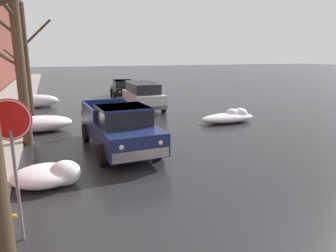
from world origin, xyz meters
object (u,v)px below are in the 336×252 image
fire_hydrant (5,215)px  sedan_black_parked_kerbside_mid (123,88)px  suv_silver_parked_kerbside_close (143,95)px  stop_sign_at_corner (11,133)px  bare_tree_mid_block (26,60)px  pickup_truck_darkblue_approaching_near_lane (119,127)px  bare_tree_second_along_sidewalk (17,55)px

fire_hydrant → sedan_black_parked_kerbside_mid: bearing=70.1°
suv_silver_parked_kerbside_close → sedan_black_parked_kerbside_mid: bearing=87.6°
sedan_black_parked_kerbside_mid → fire_hydrant: sedan_black_parked_kerbside_mid is taller
fire_hydrant → stop_sign_at_corner: size_ratio=0.26×
suv_silver_parked_kerbside_close → stop_sign_at_corner: bearing=-116.1°
bare_tree_mid_block → suv_silver_parked_kerbside_close: size_ratio=1.35×
pickup_truck_darkblue_approaching_near_lane → stop_sign_at_corner: size_ratio=1.99×
pickup_truck_darkblue_approaching_near_lane → suv_silver_parked_kerbside_close: 8.60m
pickup_truck_darkblue_approaching_near_lane → sedan_black_parked_kerbside_mid: bearing=76.2°
suv_silver_parked_kerbside_close → fire_hydrant: bearing=-118.1°
pickup_truck_darkblue_approaching_near_lane → sedan_black_parked_kerbside_mid: pickup_truck_darkblue_approaching_near_lane is taller
bare_tree_second_along_sidewalk → sedan_black_parked_kerbside_mid: size_ratio=1.62×
bare_tree_second_along_sidewalk → stop_sign_at_corner: (0.32, -7.11, -1.36)m
bare_tree_mid_block → stop_sign_at_corner: bare_tree_mid_block is taller
fire_hydrant → stop_sign_at_corner: bearing=-51.9°
bare_tree_second_along_sidewalk → fire_hydrant: bearing=-90.1°
bare_tree_mid_block → pickup_truck_darkblue_approaching_near_lane: bearing=-62.2°
fire_hydrant → bare_tree_second_along_sidewalk: bearing=89.9°
bare_tree_second_along_sidewalk → fire_hydrant: size_ratio=9.69×
bare_tree_second_along_sidewalk → suv_silver_parked_kerbside_close: 9.26m
bare_tree_mid_block → pickup_truck_darkblue_approaching_near_lane: 7.43m
bare_tree_mid_block → stop_sign_at_corner: size_ratio=2.18×
pickup_truck_darkblue_approaching_near_lane → bare_tree_second_along_sidewalk: bearing=148.7°
bare_tree_mid_block → fire_hydrant: 11.26m
pickup_truck_darkblue_approaching_near_lane → fire_hydrant: 5.77m
pickup_truck_darkblue_approaching_near_lane → suv_silver_parked_kerbside_close: suv_silver_parked_kerbside_close is taller
stop_sign_at_corner → suv_silver_parked_kerbside_close: bearing=63.9°
bare_tree_second_along_sidewalk → sedan_black_parked_kerbside_mid: (6.97, 12.64, -2.74)m
bare_tree_mid_block → pickup_truck_darkblue_approaching_near_lane: size_ratio=1.10×
pickup_truck_darkblue_approaching_near_lane → sedan_black_parked_kerbside_mid: 15.12m
sedan_black_parked_kerbside_mid → suv_silver_parked_kerbside_close: bearing=-92.4°
bare_tree_mid_block → fire_hydrant: (-0.09, -10.88, -2.90)m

